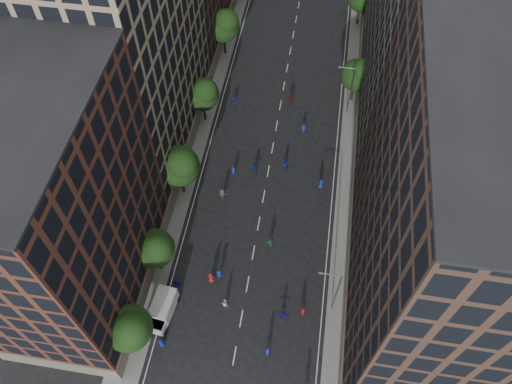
% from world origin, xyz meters
% --- Properties ---
extents(ground, '(240.00, 240.00, 0.00)m').
position_xyz_m(ground, '(0.00, 40.00, 0.00)').
color(ground, black).
rests_on(ground, ground).
extents(sidewalk_left, '(4.00, 105.00, 0.15)m').
position_xyz_m(sidewalk_left, '(-12.00, 47.50, 0.07)').
color(sidewalk_left, slate).
rests_on(sidewalk_left, ground).
extents(sidewalk_right, '(4.00, 105.00, 0.15)m').
position_xyz_m(sidewalk_right, '(12.00, 47.50, 0.07)').
color(sidewalk_right, slate).
rests_on(sidewalk_right, ground).
extents(bldg_left_a, '(14.00, 22.00, 30.00)m').
position_xyz_m(bldg_left_a, '(-19.00, 11.00, 15.00)').
color(bldg_left_a, '#522A1F').
rests_on(bldg_left_a, ground).
extents(bldg_left_b, '(14.00, 26.00, 34.00)m').
position_xyz_m(bldg_left_b, '(-19.00, 35.00, 17.00)').
color(bldg_left_b, '#927E5F').
rests_on(bldg_left_b, ground).
extents(bldg_right_a, '(14.00, 30.00, 36.00)m').
position_xyz_m(bldg_right_a, '(19.00, 15.00, 18.00)').
color(bldg_right_a, '#422D23').
rests_on(bldg_right_a, ground).
extents(bldg_right_b, '(14.00, 28.00, 33.00)m').
position_xyz_m(bldg_right_b, '(19.00, 44.00, 16.50)').
color(bldg_right_b, '#60594F').
rests_on(bldg_right_b, ground).
extents(tree_left_0, '(5.20, 5.20, 8.83)m').
position_xyz_m(tree_left_0, '(-11.01, 3.85, 5.96)').
color(tree_left_0, black).
rests_on(tree_left_0, ground).
extents(tree_left_1, '(4.80, 4.80, 8.21)m').
position_xyz_m(tree_left_1, '(-11.02, 13.86, 5.55)').
color(tree_left_1, black).
rests_on(tree_left_1, ground).
extents(tree_left_2, '(5.60, 5.60, 9.45)m').
position_xyz_m(tree_left_2, '(-10.99, 25.83, 6.36)').
color(tree_left_2, black).
rests_on(tree_left_2, ground).
extents(tree_left_3, '(5.00, 5.00, 8.58)m').
position_xyz_m(tree_left_3, '(-11.02, 39.85, 5.82)').
color(tree_left_3, black).
rests_on(tree_left_3, ground).
extents(tree_left_4, '(5.40, 5.40, 9.08)m').
position_xyz_m(tree_left_4, '(-11.00, 55.84, 6.10)').
color(tree_left_4, black).
rests_on(tree_left_4, ground).
extents(tree_right_a, '(5.00, 5.00, 8.39)m').
position_xyz_m(tree_right_a, '(11.38, 47.85, 5.63)').
color(tree_right_a, black).
rests_on(tree_right_a, ground).
extents(streetlamp_near, '(2.64, 0.22, 9.06)m').
position_xyz_m(streetlamp_near, '(10.37, 12.00, 5.17)').
color(streetlamp_near, '#595B60').
rests_on(streetlamp_near, ground).
extents(streetlamp_far, '(2.64, 0.22, 9.06)m').
position_xyz_m(streetlamp_far, '(10.37, 45.00, 5.17)').
color(streetlamp_far, '#595B60').
rests_on(streetlamp_far, ground).
extents(cargo_van, '(2.97, 5.40, 2.76)m').
position_xyz_m(cargo_van, '(-9.29, 8.07, 1.45)').
color(cargo_van, silver).
rests_on(cargo_van, ground).
extents(skater_0, '(0.94, 0.79, 1.63)m').
position_xyz_m(skater_0, '(-8.50, 4.39, 0.81)').
color(skater_0, navy).
rests_on(skater_0, ground).
extents(skater_1, '(0.83, 0.71, 1.93)m').
position_xyz_m(skater_1, '(3.73, 5.24, 0.97)').
color(skater_1, '#132E9E').
rests_on(skater_1, ground).
extents(skater_3, '(1.27, 0.95, 1.74)m').
position_xyz_m(skater_3, '(-3.63, 13.84, 0.87)').
color(skater_3, '#132A9E').
rests_on(skater_3, ground).
extents(skater_4, '(1.14, 0.66, 1.82)m').
position_xyz_m(skater_4, '(-8.50, 11.76, 0.91)').
color(skater_4, '#18139D').
rests_on(skater_4, ground).
extents(skater_5, '(1.44, 0.55, 1.53)m').
position_xyz_m(skater_5, '(4.89, 9.85, 0.76)').
color(skater_5, '#1B15AE').
rests_on(skater_5, ground).
extents(skater_6, '(0.99, 0.69, 1.92)m').
position_xyz_m(skater_6, '(-4.52, 13.19, 0.96)').
color(skater_6, '#A51B20').
rests_on(skater_6, ground).
extents(skater_7, '(0.64, 0.42, 1.74)m').
position_xyz_m(skater_7, '(7.15, 10.63, 0.87)').
color(skater_7, maroon).
rests_on(skater_7, ground).
extents(skater_8, '(0.92, 0.77, 1.70)m').
position_xyz_m(skater_8, '(-2.23, 10.25, 0.85)').
color(skater_8, white).
rests_on(skater_8, ground).
extents(skater_9, '(1.27, 0.86, 1.82)m').
position_xyz_m(skater_9, '(-5.65, 25.84, 0.91)').
color(skater_9, '#46454B').
rests_on(skater_9, ground).
extents(skater_10, '(1.14, 0.78, 1.80)m').
position_xyz_m(skater_10, '(2.03, 19.27, 0.90)').
color(skater_10, '#216F40').
rests_on(skater_10, ground).
extents(skater_11, '(1.59, 0.75, 1.64)m').
position_xyz_m(skater_11, '(-1.91, 30.81, 0.82)').
color(skater_11, '#1335A2').
rests_on(skater_11, ground).
extents(skater_12, '(1.01, 0.82, 1.79)m').
position_xyz_m(skater_12, '(7.70, 29.75, 0.89)').
color(skater_12, '#1525AC').
rests_on(skater_12, ground).
extents(skater_13, '(0.71, 0.56, 1.70)m').
position_xyz_m(skater_13, '(-4.87, 30.03, 0.85)').
color(skater_13, '#173DBD').
rests_on(skater_13, ground).
extents(skater_14, '(0.91, 0.74, 1.74)m').
position_xyz_m(skater_14, '(2.26, 32.38, 0.87)').
color(skater_14, '#1421A8').
rests_on(skater_14, ground).
extents(skater_15, '(1.05, 0.67, 1.55)m').
position_xyz_m(skater_15, '(4.22, 39.84, 0.78)').
color(skater_15, '#1531AF').
rests_on(skater_15, ground).
extents(skater_16, '(0.99, 0.68, 1.55)m').
position_xyz_m(skater_16, '(-7.43, 44.16, 0.78)').
color(skater_16, '#162CB7').
rests_on(skater_16, ground).
extents(skater_17, '(1.62, 0.98, 1.67)m').
position_xyz_m(skater_17, '(1.57, 46.02, 0.83)').
color(skater_17, maroon).
rests_on(skater_17, ground).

